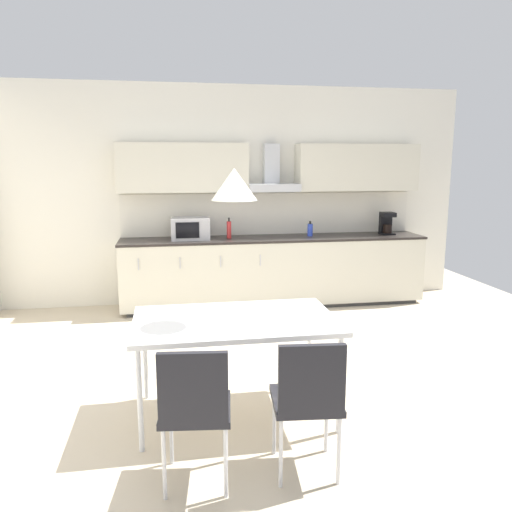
{
  "coord_description": "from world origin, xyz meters",
  "views": [
    {
      "loc": [
        -0.62,
        -3.76,
        1.86
      ],
      "look_at": [
        0.16,
        0.77,
        1.0
      ],
      "focal_mm": 35.0,
      "sensor_mm": 36.0,
      "label": 1
    }
  ],
  "objects_px": {
    "chair_near_left": "(195,403)",
    "microwave": "(190,228)",
    "chair_near_right": "(308,394)",
    "pendant_lamp": "(234,184)",
    "coffee_maker": "(387,223)",
    "bottle_blue": "(310,230)",
    "bottle_red": "(229,229)",
    "dining_table": "(235,325)"
  },
  "relations": [
    {
      "from": "bottle_red",
      "to": "microwave",
      "type": "bearing_deg",
      "value": -178.16
    },
    {
      "from": "chair_near_right",
      "to": "chair_near_left",
      "type": "bearing_deg",
      "value": 179.98
    },
    {
      "from": "chair_near_right",
      "to": "pendant_lamp",
      "type": "xyz_separation_m",
      "value": [
        -0.32,
        0.82,
        1.18
      ]
    },
    {
      "from": "bottle_blue",
      "to": "bottle_red",
      "type": "distance_m",
      "value": 1.08
    },
    {
      "from": "coffee_maker",
      "to": "bottle_blue",
      "type": "relative_size",
      "value": 1.51
    },
    {
      "from": "microwave",
      "to": "chair_near_right",
      "type": "distance_m",
      "value": 3.76
    },
    {
      "from": "microwave",
      "to": "bottle_red",
      "type": "distance_m",
      "value": 0.5
    },
    {
      "from": "microwave",
      "to": "bottle_blue",
      "type": "distance_m",
      "value": 1.58
    },
    {
      "from": "coffee_maker",
      "to": "pendant_lamp",
      "type": "bearing_deg",
      "value": -130.29
    },
    {
      "from": "coffee_maker",
      "to": "pendant_lamp",
      "type": "distance_m",
      "value": 3.85
    },
    {
      "from": "chair_near_right",
      "to": "pendant_lamp",
      "type": "height_order",
      "value": "pendant_lamp"
    },
    {
      "from": "bottle_blue",
      "to": "coffee_maker",
      "type": "bearing_deg",
      "value": 0.01
    },
    {
      "from": "chair_near_left",
      "to": "pendant_lamp",
      "type": "height_order",
      "value": "pendant_lamp"
    },
    {
      "from": "microwave",
      "to": "chair_near_left",
      "type": "height_order",
      "value": "microwave"
    },
    {
      "from": "bottle_red",
      "to": "pendant_lamp",
      "type": "distance_m",
      "value": 2.98
    },
    {
      "from": "bottle_blue",
      "to": "pendant_lamp",
      "type": "bearing_deg",
      "value": -115.5
    },
    {
      "from": "coffee_maker",
      "to": "bottle_red",
      "type": "relative_size",
      "value": 1.13
    },
    {
      "from": "chair_near_left",
      "to": "pendant_lamp",
      "type": "relative_size",
      "value": 2.72
    },
    {
      "from": "bottle_red",
      "to": "chair_near_right",
      "type": "xyz_separation_m",
      "value": [
        0.02,
        -3.7,
        -0.48
      ]
    },
    {
      "from": "bottle_blue",
      "to": "dining_table",
      "type": "bearing_deg",
      "value": -115.5
    },
    {
      "from": "coffee_maker",
      "to": "pendant_lamp",
      "type": "height_order",
      "value": "pendant_lamp"
    },
    {
      "from": "chair_near_left",
      "to": "chair_near_right",
      "type": "xyz_separation_m",
      "value": [
        0.66,
        -0.0,
        0.0
      ]
    },
    {
      "from": "chair_near_left",
      "to": "chair_near_right",
      "type": "relative_size",
      "value": 1.0
    },
    {
      "from": "dining_table",
      "to": "bottle_blue",
      "type": "bearing_deg",
      "value": 64.5
    },
    {
      "from": "chair_near_left",
      "to": "microwave",
      "type": "bearing_deg",
      "value": 87.81
    },
    {
      "from": "bottle_red",
      "to": "chair_near_right",
      "type": "height_order",
      "value": "bottle_red"
    },
    {
      "from": "bottle_red",
      "to": "chair_near_right",
      "type": "bearing_deg",
      "value": -89.65
    },
    {
      "from": "bottle_red",
      "to": "chair_near_left",
      "type": "xyz_separation_m",
      "value": [
        -0.64,
        -3.7,
        -0.48
      ]
    },
    {
      "from": "coffee_maker",
      "to": "dining_table",
      "type": "distance_m",
      "value": 3.81
    },
    {
      "from": "bottle_blue",
      "to": "bottle_red",
      "type": "bearing_deg",
      "value": -179.46
    },
    {
      "from": "bottle_blue",
      "to": "chair_near_left",
      "type": "distance_m",
      "value": 4.12
    },
    {
      "from": "pendant_lamp",
      "to": "microwave",
      "type": "bearing_deg",
      "value": 93.94
    },
    {
      "from": "microwave",
      "to": "chair_near_left",
      "type": "xyz_separation_m",
      "value": [
        -0.14,
        -3.69,
        -0.51
      ]
    },
    {
      "from": "bottle_blue",
      "to": "dining_table",
      "type": "height_order",
      "value": "bottle_blue"
    },
    {
      "from": "chair_near_left",
      "to": "dining_table",
      "type": "bearing_deg",
      "value": 67.55
    },
    {
      "from": "coffee_maker",
      "to": "chair_near_left",
      "type": "xyz_separation_m",
      "value": [
        -2.79,
        -3.71,
        -0.52
      ]
    },
    {
      "from": "microwave",
      "to": "chair_near_left",
      "type": "bearing_deg",
      "value": -92.19
    },
    {
      "from": "dining_table",
      "to": "chair_near_right",
      "type": "relative_size",
      "value": 1.68
    },
    {
      "from": "chair_near_left",
      "to": "chair_near_right",
      "type": "bearing_deg",
      "value": -0.02
    },
    {
      "from": "chair_near_right",
      "to": "bottle_blue",
      "type": "bearing_deg",
      "value": 74.08
    },
    {
      "from": "bottle_red",
      "to": "chair_near_left",
      "type": "height_order",
      "value": "bottle_red"
    },
    {
      "from": "chair_near_left",
      "to": "bottle_red",
      "type": "bearing_deg",
      "value": 80.24
    }
  ]
}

